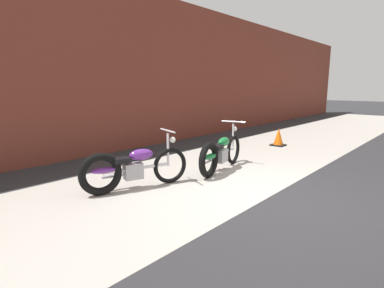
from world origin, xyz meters
name	(u,v)px	position (x,y,z in m)	size (l,w,h in m)	color
ground_plane	(268,198)	(0.00, 0.00, 0.00)	(80.00, 80.00, 0.00)	#2D2D30
sidewalk_slab	(189,177)	(0.00, 1.75, 0.00)	(36.00, 3.50, 0.01)	#B2ADA3
brick_building_wall	(91,69)	(0.00, 5.20, 2.26)	(36.00, 0.50, 4.53)	brown
motorcycle_purple	(129,168)	(-1.26, 2.03, 0.40)	(1.94, 0.84, 1.03)	black
motorcycle_green	(219,154)	(0.75, 1.56, 0.40)	(1.98, 0.69, 1.03)	black
traffic_cone	(278,138)	(4.35, 1.93, 0.25)	(0.40, 0.40, 0.55)	orange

